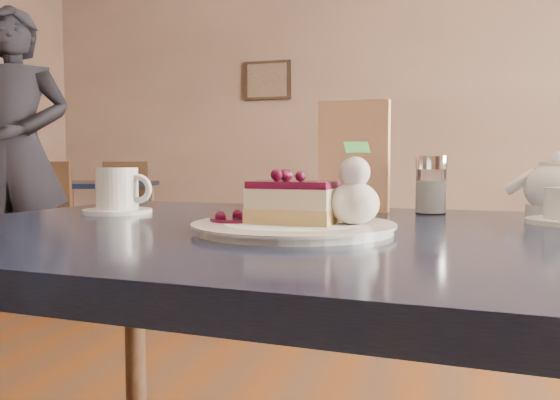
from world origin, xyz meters
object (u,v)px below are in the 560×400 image
(main_table, at_px, (304,279))
(bg_table_far_left, at_px, (91,260))
(cheesecake_slice, at_px, (294,202))
(coffee_set, at_px, (118,193))
(dessert_plate, at_px, (294,227))
(tea_set, at_px, (557,193))
(patron, at_px, (16,151))

(main_table, height_order, bg_table_far_left, main_table)
(cheesecake_slice, distance_m, coffee_set, 0.43)
(dessert_plate, height_order, coffee_set, coffee_set)
(cheesecake_slice, distance_m, tea_set, 0.51)
(main_table, xyz_separation_m, dessert_plate, (-0.00, -0.05, 0.09))
(cheesecake_slice, xyz_separation_m, tea_set, (0.40, 0.32, 0.00))
(coffee_set, bearing_deg, main_table, -17.36)
(bg_table_far_left, relative_size, patron, 0.92)
(cheesecake_slice, bearing_deg, tea_set, 42.08)
(bg_table_far_left, bearing_deg, dessert_plate, -63.17)
(tea_set, xyz_separation_m, patron, (-2.82, 1.85, 0.12))
(bg_table_far_left, bearing_deg, patron, -99.44)
(cheesecake_slice, bearing_deg, patron, 141.78)
(tea_set, relative_size, patron, 0.14)
(bg_table_far_left, distance_m, patron, 1.19)
(bg_table_far_left, bearing_deg, main_table, -62.66)
(dessert_plate, height_order, patron, patron)
(main_table, xyz_separation_m, patron, (-2.42, 2.12, 0.25))
(main_table, relative_size, tea_set, 5.02)
(main_table, relative_size, cheesecake_slice, 9.97)
(dessert_plate, bearing_deg, main_table, 86.36)
(main_table, height_order, tea_set, tea_set)
(cheesecake_slice, bearing_deg, dessert_plate, 3.64)
(dessert_plate, distance_m, bg_table_far_left, 3.94)
(main_table, height_order, dessert_plate, dessert_plate)
(main_table, xyz_separation_m, tea_set, (0.40, 0.27, 0.12))
(coffee_set, xyz_separation_m, patron, (-2.02, 1.99, 0.13))
(main_table, bearing_deg, cheesecake_slice, -90.00)
(dessert_plate, bearing_deg, tea_set, 38.44)
(bg_table_far_left, bearing_deg, tea_set, -55.64)
(dessert_plate, height_order, tea_set, tea_set)
(cheesecake_slice, bearing_deg, bg_table_far_left, 133.13)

